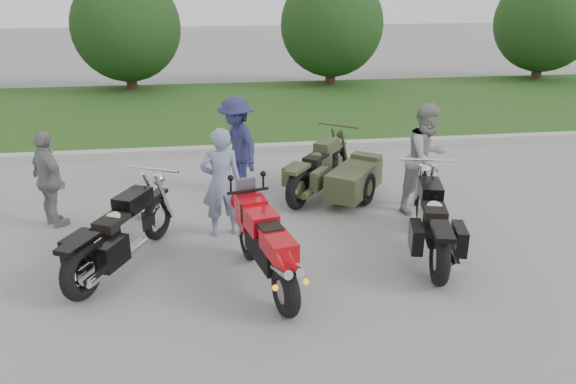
{
  "coord_description": "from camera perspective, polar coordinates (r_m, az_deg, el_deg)",
  "views": [
    {
      "loc": [
        -0.32,
        -6.5,
        3.86
      ],
      "look_at": [
        0.76,
        1.27,
        0.8
      ],
      "focal_mm": 35.0,
      "sensor_mm": 36.0,
      "label": 1
    }
  ],
  "objects": [
    {
      "name": "tree_far_right",
      "position": [
        23.54,
        24.61,
        15.41
      ],
      "size": [
        3.6,
        3.6,
        4.0
      ],
      "color": "#3F2B1C",
      "rests_on": "ground"
    },
    {
      "name": "person_denim",
      "position": [
        10.41,
        -5.25,
        4.72
      ],
      "size": [
        1.15,
        1.35,
        1.81
      ],
      "primitive_type": "imported",
      "rotation": [
        0.0,
        0.0,
        -1.07
      ],
      "color": "navy",
      "rests_on": "ground"
    },
    {
      "name": "person_back",
      "position": [
        9.73,
        -23.1,
        1.16
      ],
      "size": [
        0.9,
        0.96,
        1.58
      ],
      "primitive_type": "imported",
      "rotation": [
        0.0,
        0.0,
        2.28
      ],
      "color": "gray",
      "rests_on": "ground"
    },
    {
      "name": "curb",
      "position": [
        13.06,
        -6.18,
        4.33
      ],
      "size": [
        60.0,
        0.3,
        0.15
      ],
      "primitive_type": "cube",
      "color": "#ACA9A2",
      "rests_on": "ground"
    },
    {
      "name": "ground",
      "position": [
        7.56,
        -4.45,
        -9.45
      ],
      "size": [
        80.0,
        80.0,
        0.0
      ],
      "primitive_type": "plane",
      "color": "gray",
      "rests_on": "ground"
    },
    {
      "name": "cruiser_left",
      "position": [
        8.05,
        -16.84,
        -4.33
      ],
      "size": [
        1.26,
        2.35,
        0.98
      ],
      "rotation": [
        0.0,
        0.0,
        -0.45
      ],
      "color": "black",
      "rests_on": "ground"
    },
    {
      "name": "cruiser_right",
      "position": [
        8.33,
        14.48,
        -3.21
      ],
      "size": [
        0.76,
        2.5,
        0.98
      ],
      "rotation": [
        0.0,
        0.0,
        -0.24
      ],
      "color": "black",
      "rests_on": "ground"
    },
    {
      "name": "person_stripe",
      "position": [
        8.67,
        -6.79,
        0.97
      ],
      "size": [
        0.68,
        0.49,
        1.73
      ],
      "primitive_type": "imported",
      "rotation": [
        0.0,
        0.0,
        3.27
      ],
      "color": "#7984A4",
      "rests_on": "ground"
    },
    {
      "name": "tree_mid_right",
      "position": [
        20.52,
        4.46,
        16.58
      ],
      "size": [
        3.6,
        3.6,
        4.0
      ],
      "color": "#3F2B1C",
      "rests_on": "ground"
    },
    {
      "name": "sportbike_red",
      "position": [
        7.25,
        -2.24,
        -5.38
      ],
      "size": [
        0.72,
        2.15,
        1.03
      ],
      "rotation": [
        0.0,
        0.0,
        0.23
      ],
      "color": "black",
      "rests_on": "ground"
    },
    {
      "name": "tree_mid_left",
      "position": [
        20.24,
        -16.11,
        15.79
      ],
      "size": [
        3.6,
        3.6,
        4.0
      ],
      "color": "#3F2B1C",
      "rests_on": "ground"
    },
    {
      "name": "grass_strip",
      "position": [
        17.07,
        -6.71,
        8.33
      ],
      "size": [
        60.0,
        8.0,
        0.14
      ],
      "primitive_type": "cube",
      "color": "#395C1F",
      "rests_on": "ground"
    },
    {
      "name": "cruiser_sidecar",
      "position": [
        10.2,
        5.14,
        1.64
      ],
      "size": [
        1.97,
        2.26,
        0.94
      ],
      "rotation": [
        0.0,
        0.0,
        -0.63
      ],
      "color": "black",
      "rests_on": "ground"
    },
    {
      "name": "person_grey",
      "position": [
        9.81,
        13.91,
        3.36
      ],
      "size": [
        1.15,
        1.08,
        1.88
      ],
      "primitive_type": "imported",
      "rotation": [
        0.0,
        0.0,
        0.54
      ],
      "color": "gray",
      "rests_on": "ground"
    }
  ]
}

